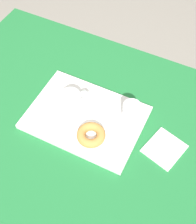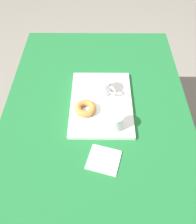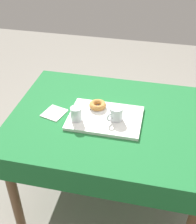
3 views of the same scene
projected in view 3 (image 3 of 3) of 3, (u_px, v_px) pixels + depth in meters
The scene contains 8 objects.
ground_plane at pixel (109, 194), 2.36m from camera, with size 6.00×6.00×0.00m, color gray.
dining_table at pixel (111, 130), 1.98m from camera, with size 1.28×0.98×0.74m.
serving_tray at pixel (105, 118), 1.90m from camera, with size 0.45×0.32×0.02m, color white.
tea_mug_left at pixel (116, 114), 1.85m from camera, with size 0.09×0.11×0.09m.
water_glass_near at pixel (76, 114), 1.84m from camera, with size 0.07×0.07×0.09m.
donut_plate_left at pixel (98, 108), 1.96m from camera, with size 0.12×0.12×0.01m, color white.
sugar_donut_left at pixel (98, 105), 1.95m from camera, with size 0.11×0.11×0.03m, color #BC7F3D.
paper_napkin at pixel (54, 113), 1.95m from camera, with size 0.13×0.14×0.01m, color white.
Camera 3 is at (-0.25, 1.50, 1.91)m, focal length 48.71 mm.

